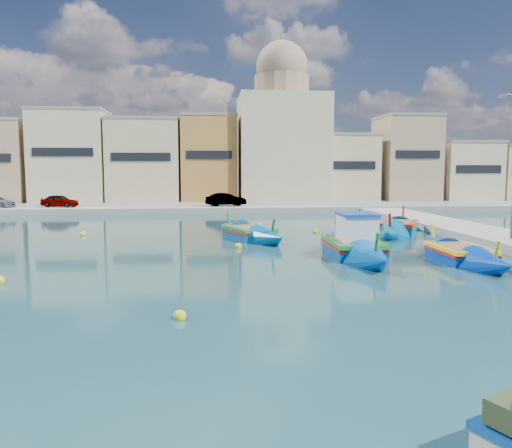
# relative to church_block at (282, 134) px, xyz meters

# --- Properties ---
(ground) EXTENTS (160.00, 160.00, 0.00)m
(ground) POSITION_rel_church_block_xyz_m (-10.00, -40.00, -8.41)
(ground) COLOR #13303B
(ground) RESTS_ON ground
(north_quay) EXTENTS (80.00, 8.00, 0.60)m
(north_quay) POSITION_rel_church_block_xyz_m (-10.00, -8.00, -8.11)
(north_quay) COLOR gray
(north_quay) RESTS_ON ground
(north_townhouses) EXTENTS (83.20, 7.87, 10.19)m
(north_townhouses) POSITION_rel_church_block_xyz_m (-3.32, -0.64, -3.41)
(north_townhouses) COLOR #C1B286
(north_townhouses) RESTS_ON ground
(church_block) EXTENTS (10.00, 10.00, 19.10)m
(church_block) POSITION_rel_church_block_xyz_m (0.00, 0.00, 0.00)
(church_block) COLOR #C3B992
(church_block) RESTS_ON ground
(parked_cars) EXTENTS (26.04, 2.44, 1.29)m
(parked_cars) POSITION_rel_church_block_xyz_m (-19.31, -9.50, -7.21)
(parked_cars) COLOR #4C1919
(parked_cars) RESTS_ON north_quay
(luzzu_turquoise_cabin) EXTENTS (2.38, 10.13, 3.24)m
(luzzu_turquoise_cabin) POSITION_rel_church_block_xyz_m (-1.47, -35.62, -8.02)
(luzzu_turquoise_cabin) COLOR #004CA1
(luzzu_turquoise_cabin) RESTS_ON ground
(luzzu_blue_cabin) EXTENTS (2.80, 7.71, 2.67)m
(luzzu_blue_cabin) POSITION_rel_church_block_xyz_m (-1.01, -33.87, -8.08)
(luzzu_blue_cabin) COLOR #0022A8
(luzzu_blue_cabin) RESTS_ON ground
(luzzu_cyan_mid) EXTENTS (6.35, 9.35, 2.78)m
(luzzu_cyan_mid) POSITION_rel_church_block_xyz_m (3.77, -27.47, -8.12)
(luzzu_cyan_mid) COLOR #006197
(luzzu_cyan_mid) RESTS_ON ground
(luzzu_green) EXTENTS (5.06, 8.29, 2.56)m
(luzzu_green) POSITION_rel_church_block_xyz_m (-6.01, -29.33, -8.13)
(luzzu_green) COLOR #00589D
(luzzu_green) RESTS_ON ground
(luzzu_blue_south) EXTENTS (2.16, 8.51, 2.44)m
(luzzu_blue_south) POSITION_rel_church_block_xyz_m (2.94, -37.41, -8.15)
(luzzu_blue_south) COLOR #0034A9
(luzzu_blue_south) RESTS_ON ground
(mooring_buoys) EXTENTS (21.34, 23.61, 0.36)m
(mooring_buoys) POSITION_rel_church_block_xyz_m (-7.08, -32.86, -8.33)
(mooring_buoys) COLOR yellow
(mooring_buoys) RESTS_ON ground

